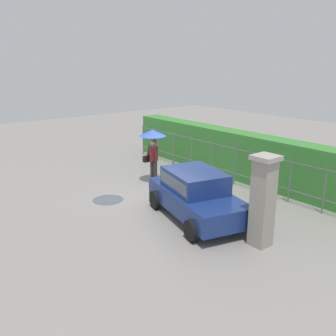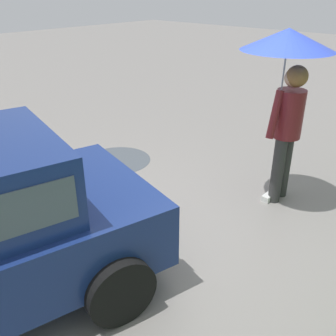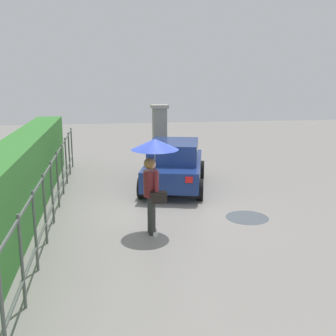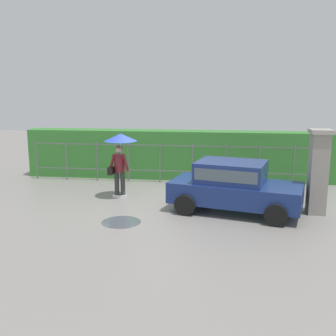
# 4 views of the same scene
# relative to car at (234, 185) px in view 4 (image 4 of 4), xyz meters

# --- Properties ---
(ground_plane) EXTENTS (40.00, 40.00, 0.00)m
(ground_plane) POSITION_rel_car_xyz_m (-2.29, 0.60, -0.80)
(ground_plane) COLOR gray
(car) EXTENTS (3.99, 2.56, 1.48)m
(car) POSITION_rel_car_xyz_m (0.00, 0.00, 0.00)
(car) COLOR navy
(car) RESTS_ON ground
(pedestrian) EXTENTS (1.04, 1.04, 2.12)m
(pedestrian) POSITION_rel_car_xyz_m (-3.61, 1.06, 0.81)
(pedestrian) COLOR #333333
(pedestrian) RESTS_ON ground
(gate_pillar) EXTENTS (0.60, 0.60, 2.42)m
(gate_pillar) POSITION_rel_car_xyz_m (2.34, 0.13, 0.44)
(gate_pillar) COLOR gray
(gate_pillar) RESTS_ON ground
(fence_section) EXTENTS (11.11, 0.05, 1.50)m
(fence_section) POSITION_rel_car_xyz_m (-2.05, 3.36, 0.02)
(fence_section) COLOR #59605B
(fence_section) RESTS_ON ground
(hedge_row) EXTENTS (12.06, 0.90, 1.90)m
(hedge_row) POSITION_rel_car_xyz_m (-2.05, 4.17, 0.15)
(hedge_row) COLOR #387F33
(hedge_row) RESTS_ON ground
(puddle_near) EXTENTS (1.06, 1.06, 0.00)m
(puddle_near) POSITION_rel_car_xyz_m (-3.01, -1.34, -0.80)
(puddle_near) COLOR #4C545B
(puddle_near) RESTS_ON ground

